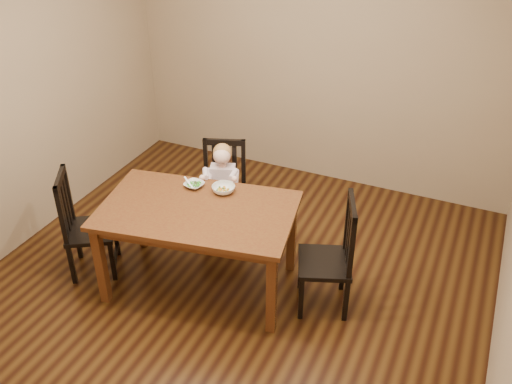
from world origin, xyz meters
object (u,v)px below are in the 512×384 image
at_px(dining_table, 198,218).
at_px(bowl_peas, 194,185).
at_px(chair_child, 224,193).
at_px(bowl_veg, 223,189).
at_px(toddler, 223,183).
at_px(chair_right, 331,257).
at_px(chair_left, 84,226).

xyz_separation_m(dining_table, bowl_peas, (-0.18, 0.27, 0.11)).
bearing_deg(chair_child, bowl_veg, 97.50).
bearing_deg(dining_table, toddler, 101.09).
distance_m(toddler, bowl_veg, 0.49).
distance_m(chair_child, toddler, 0.13).
xyz_separation_m(dining_table, toddler, (-0.13, 0.68, -0.09)).
height_order(dining_table, bowl_veg, bowl_veg).
distance_m(chair_right, toddler, 1.26).
xyz_separation_m(chair_right, toddler, (-1.15, 0.48, 0.11)).
xyz_separation_m(dining_table, chair_child, (-0.15, 0.73, -0.22)).
bearing_deg(bowl_peas, toddler, 84.20).
relative_size(chair_left, bowl_veg, 5.00).
bearing_deg(toddler, chair_left, 27.50).
bearing_deg(chair_left, dining_table, 71.23).
bearing_deg(toddler, bowl_peas, 64.12).
bearing_deg(chair_left, bowl_peas, 90.36).
bearing_deg(chair_left, toddler, 106.16).
distance_m(dining_table, chair_child, 0.77).
height_order(chair_child, bowl_veg, chair_child).
relative_size(chair_child, chair_left, 0.98).
bearing_deg(chair_right, toddler, 46.63).
bearing_deg(dining_table, chair_left, -167.36).
xyz_separation_m(dining_table, chair_right, (1.02, 0.20, -0.20)).
xyz_separation_m(dining_table, bowl_veg, (0.08, 0.29, 0.12)).
distance_m(chair_left, bowl_veg, 1.19).
bearing_deg(bowl_veg, dining_table, -104.71).
bearing_deg(bowl_peas, chair_right, -3.31).
bearing_deg(dining_table, chair_child, 101.65).
bearing_deg(toddler, chair_right, 137.16).
xyz_separation_m(toddler, bowl_veg, (0.21, -0.39, 0.21)).
bearing_deg(chair_child, chair_left, 29.39).
bearing_deg(chair_left, chair_right, 70.39).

